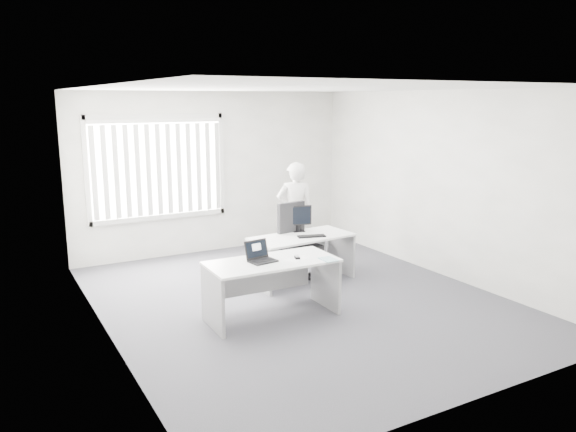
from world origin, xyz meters
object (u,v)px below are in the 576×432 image
desk_near (272,277)px  monitor (299,219)px  desk_far (302,249)px  laptop (263,252)px  office_chair (298,256)px  person (295,212)px

desk_near → monitor: bearing=49.9°
desk_near → desk_far: desk_near is taller
desk_near → laptop: size_ratio=5.05×
desk_far → office_chair: bearing=78.7°
person → desk_near: bearing=77.8°
desk_far → office_chair: office_chair is taller
office_chair → desk_near: bearing=-141.2°
office_chair → monitor: office_chair is taller
monitor → person: bearing=77.1°
person → laptop: bearing=75.6°
desk_near → desk_far: 1.47m
monitor → desk_near: bearing=-117.9°
laptop → monitor: bearing=37.6°
person → monitor: bearing=88.2°
desk_far → person: (0.44, 0.96, 0.34)m
desk_near → office_chair: office_chair is taller
desk_near → desk_far: (1.04, 1.04, -0.03)m
desk_near → office_chair: 1.58m
desk_far → monitor: (0.10, 0.26, 0.39)m
office_chair → laptop: 1.73m
desk_near → laptop: 0.35m
desk_near → monitor: 1.77m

